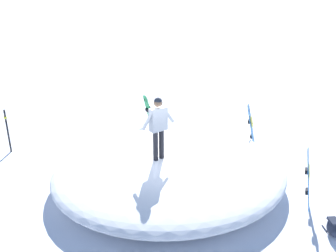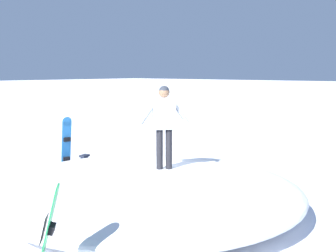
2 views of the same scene
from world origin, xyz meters
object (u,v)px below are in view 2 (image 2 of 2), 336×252
snowboard_tertiary_upright (46,241)px  backpack_near (85,161)px  snowboarder_standing (164,119)px  backpack_far (246,173)px  snowboard_primary_upright (66,146)px

snowboard_tertiary_upright → backpack_near: (5.55, -4.97, -0.61)m
snowboarder_standing → backpack_far: (-0.10, -3.42, -1.81)m
snowboard_tertiary_upright → snowboarder_standing: bearing=-72.7°
backpack_far → snowboard_primary_upright: bearing=37.8°
backpack_near → snowboard_tertiary_upright: bearing=138.1°
backpack_far → snowboarder_standing: bearing=88.4°
snowboard_primary_upright → backpack_near: (0.49, -1.01, -0.68)m
snowboard_primary_upright → snowboard_tertiary_upright: snowboard_primary_upright is taller
backpack_near → backpack_far: 4.97m
snowboard_tertiary_upright → backpack_far: 7.18m
snowboard_primary_upright → snowboard_tertiary_upright: 6.42m
snowboard_primary_upright → backpack_far: size_ratio=2.69×
snowboard_tertiary_upright → backpack_far: bearing=-81.6°
snowboarder_standing → snowboard_tertiary_upright: (-1.14, 3.65, -1.17)m
snowboarder_standing → snowboard_tertiary_upright: snowboarder_standing is taller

